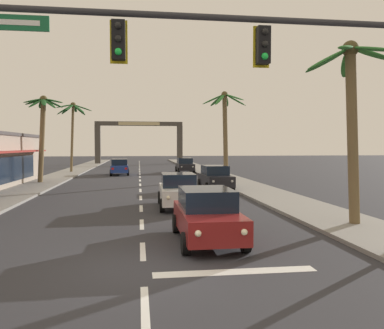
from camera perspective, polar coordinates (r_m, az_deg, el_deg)
The scene contains 15 objects.
ground_plane at distance 10.18m, azimuth -7.08°, elevation -14.72°, with size 220.00×220.00×0.00m, color #2D2D33.
sidewalk_right at distance 30.89m, azimuth 7.11°, elevation -2.84°, with size 3.20×110.00×0.14m, color gray.
sidewalk_left at distance 30.84m, azimuth -22.21°, elevation -3.03°, with size 3.20×110.00×0.14m, color gray.
lane_markings at distance 30.00m, azimuth -6.73°, elevation -3.13°, with size 4.28×88.18×0.01m.
traffic_signal_mast at distance 10.32m, azimuth 11.05°, elevation 13.47°, with size 10.87×0.41×7.11m.
sedan_lead_at_stop_bar at distance 12.60m, azimuth 2.19°, elevation -7.31°, with size 1.95×4.45×1.68m.
sedan_third_in_queue at distance 19.53m, azimuth -2.01°, elevation -3.74°, with size 2.02×4.48×1.68m.
sedan_oncoming_far at distance 42.01m, azimuth -10.51°, elevation -0.33°, with size 2.09×4.50×1.68m.
sedan_parked_nearest_kerb at distance 27.51m, azimuth 3.39°, elevation -1.87°, with size 2.04×4.49×1.68m.
sedan_parked_mid_kerb at distance 45.04m, azimuth -1.05°, elevation -0.08°, with size 1.96×4.46×1.68m.
palm_left_third at distance 33.67m, azimuth -20.89°, elevation 5.81°, with size 3.20×3.11×7.08m.
palm_left_farthest at distance 46.55m, azimuth -16.98°, elevation 6.42°, with size 3.99×4.12×7.99m.
palm_right_nearest at distance 15.83m, azimuth 22.13°, elevation 8.66°, with size 3.56×3.41×6.93m.
palm_right_third at distance 35.91m, azimuth 4.82°, elevation 6.34°, with size 3.99×3.65×8.01m.
town_gateway_arch at distance 67.40m, azimuth -7.69°, elevation 4.02°, with size 14.76×0.90×7.19m.
Camera 1 is at (-0.10, -9.71, 3.04)m, focal length 36.66 mm.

